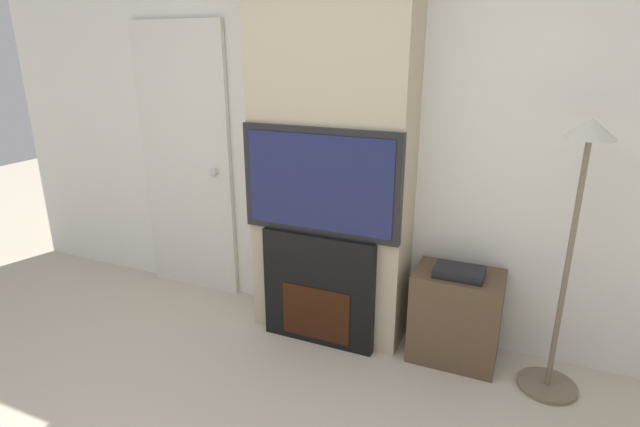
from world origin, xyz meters
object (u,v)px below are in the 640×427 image
object	(u,v)px
fireplace	(320,289)
floor_lamp	(575,222)
television	(320,182)
media_stand	(456,315)

from	to	relation	value
fireplace	floor_lamp	world-z (taller)	floor_lamp
television	floor_lamp	world-z (taller)	floor_lamp
fireplace	television	bearing A→B (deg)	-90.00
floor_lamp	television	bearing A→B (deg)	-177.43
fireplace	television	distance (m)	0.73
media_stand	floor_lamp	bearing A→B (deg)	-9.15
fireplace	floor_lamp	size ratio (longest dim) A/B	0.49
floor_lamp	media_stand	distance (m)	0.92
fireplace	television	world-z (taller)	television
fireplace	media_stand	distance (m)	0.88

